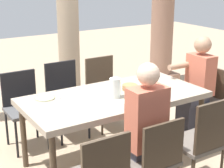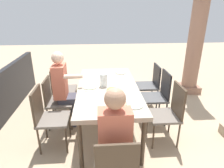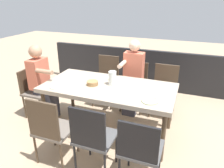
{
  "view_description": "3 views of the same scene",
  "coord_description": "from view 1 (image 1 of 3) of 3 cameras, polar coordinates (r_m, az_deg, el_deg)",
  "views": [
    {
      "loc": [
        -1.95,
        -3.07,
        2.08
      ],
      "look_at": [
        0.0,
        0.06,
        0.89
      ],
      "focal_mm": 58.06,
      "sensor_mm": 36.0,
      "label": 1
    },
    {
      "loc": [
        2.91,
        -0.15,
        2.0
      ],
      "look_at": [
        -0.08,
        0.07,
        0.79
      ],
      "focal_mm": 31.36,
      "sensor_mm": 36.0,
      "label": 2
    },
    {
      "loc": [
        -1.09,
        2.68,
        2.03
      ],
      "look_at": [
        -0.03,
        -0.08,
        0.78
      ],
      "focal_mm": 34.06,
      "sensor_mm": 36.0,
      "label": 3
    }
  ],
  "objects": [
    {
      "name": "ground_plane",
      "position": [
        4.19,
        0.38,
        -11.83
      ],
      "size": [
        16.0,
        16.0,
        0.0
      ],
      "primitive_type": "plane",
      "color": "tan"
    },
    {
      "name": "dining_table",
      "position": [
        3.89,
        0.4,
        -2.61
      ],
      "size": [
        1.95,
        0.96,
        0.78
      ],
      "color": "tan",
      "rests_on": "ground"
    },
    {
      "name": "chair_west_north",
      "position": [
        4.44,
        -13.82,
        -3.05
      ],
      "size": [
        0.44,
        0.44,
        0.9
      ],
      "color": "#4F4F50",
      "rests_on": "ground"
    },
    {
      "name": "chair_mid_north",
      "position": [
        4.62,
        -7.4,
        -1.63
      ],
      "size": [
        0.44,
        0.44,
        0.95
      ],
      "color": "#4F4F50",
      "rests_on": "ground"
    },
    {
      "name": "chair_mid_south",
      "position": [
        3.22,
        6.57,
        -11.38
      ],
      "size": [
        0.44,
        0.44,
        0.88
      ],
      "color": "#6A6158",
      "rests_on": "ground"
    },
    {
      "name": "chair_east_north",
      "position": [
        4.88,
        -1.31,
        -0.68
      ],
      "size": [
        0.44,
        0.44,
        0.94
      ],
      "color": "#6A6158",
      "rests_on": "ground"
    },
    {
      "name": "chair_east_south",
      "position": [
        3.55,
        13.96,
        -8.36
      ],
      "size": [
        0.44,
        0.44,
        0.94
      ],
      "color": "#6A6158",
      "rests_on": "ground"
    },
    {
      "name": "chair_head_east",
      "position": [
        4.81,
        14.55,
        -1.76
      ],
      "size": [
        0.44,
        0.44,
        0.86
      ],
      "color": "#6A6158",
      "rests_on": "ground"
    },
    {
      "name": "diner_woman_green",
      "position": [
        4.62,
        13.07,
        -0.0
      ],
      "size": [
        0.5,
        0.35,
        1.29
      ],
      "color": "#3F3F4C",
      "rests_on": "ground"
    },
    {
      "name": "diner_man_white",
      "position": [
        3.25,
        4.82,
        -7.07
      ],
      "size": [
        0.35,
        0.49,
        1.33
      ],
      "color": "#3F3F4C",
      "rests_on": "ground"
    },
    {
      "name": "stone_column_centre",
      "position": [
        5.73,
        -7.03,
        11.93
      ],
      "size": [
        0.44,
        0.44,
        3.04
      ],
      "color": "tan",
      "rests_on": "ground"
    },
    {
      "name": "stone_column_far",
      "position": [
        6.75,
        8.07,
        12.72
      ],
      "size": [
        0.54,
        0.54,
        3.03
      ],
      "color": "#936B56",
      "rests_on": "ground"
    },
    {
      "name": "plate_0",
      "position": [
        3.82,
        -10.56,
        -2.17
      ],
      "size": [
        0.21,
        0.21,
        0.02
      ],
      "color": "silver",
      "rests_on": "dining_table"
    },
    {
      "name": "fork_0",
      "position": [
        3.77,
        -12.67,
        -2.65
      ],
      "size": [
        0.03,
        0.17,
        0.01
      ],
      "primitive_type": "cube",
      "rotation": [
        0.0,
        0.0,
        0.06
      ],
      "color": "silver",
      "rests_on": "dining_table"
    },
    {
      "name": "spoon_0",
      "position": [
        3.87,
        -8.5,
        -1.86
      ],
      "size": [
        0.03,
        0.17,
        0.01
      ],
      "primitive_type": "cube",
      "rotation": [
        0.0,
        0.0,
        -0.09
      ],
      "color": "silver",
      "rests_on": "dining_table"
    },
    {
      "name": "plate_1",
      "position": [
        3.64,
        2.97,
        -2.87
      ],
      "size": [
        0.22,
        0.22,
        0.02
      ],
      "color": "white",
      "rests_on": "dining_table"
    },
    {
      "name": "fork_1",
      "position": [
        3.56,
        0.99,
        -3.41
      ],
      "size": [
        0.02,
        0.17,
        0.01
      ],
      "primitive_type": "cube",
      "rotation": [
        0.0,
        0.0,
        -0.02
      ],
      "color": "silver",
      "rests_on": "dining_table"
    },
    {
      "name": "spoon_1",
      "position": [
        3.73,
        4.86,
        -2.51
      ],
      "size": [
        0.03,
        0.17,
        0.01
      ],
      "primitive_type": "cube",
      "rotation": [
        0.0,
        0.0,
        -0.1
      ],
      "color": "silver",
      "rests_on": "dining_table"
    },
    {
      "name": "plate_2",
      "position": [
        4.47,
        5.58,
        1.05
      ],
      "size": [
        0.22,
        0.22,
        0.02
      ],
      "color": "white",
      "rests_on": "dining_table"
    },
    {
      "name": "fork_2",
      "position": [
        4.39,
        4.02,
        0.67
      ],
      "size": [
        0.03,
        0.17,
        0.01
      ],
      "primitive_type": "cube",
      "rotation": [
        0.0,
        0.0,
        0.09
      ],
      "color": "silver",
      "rests_on": "dining_table"
    },
    {
      "name": "spoon_2",
      "position": [
        4.56,
        7.07,
        1.26
      ],
      "size": [
        0.02,
        0.17,
        0.01
      ],
      "primitive_type": "cube",
      "rotation": [
        0.0,
        0.0,
        -0.0
      ],
      "color": "silver",
      "rests_on": "dining_table"
    },
    {
      "name": "water_pitcher",
      "position": [
        3.76,
        0.47,
        -0.79
      ],
      "size": [
        0.12,
        0.12,
        0.21
      ],
      "color": "white",
      "rests_on": "dining_table"
    },
    {
      "name": "bread_basket",
      "position": [
        4.02,
        2.84,
        -0.52
      ],
      "size": [
        0.17,
        0.17,
        0.06
      ],
      "primitive_type": "cylinder",
      "color": "#9E7547",
      "rests_on": "dining_table"
    }
  ]
}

